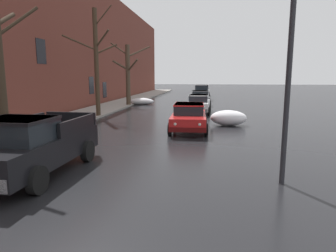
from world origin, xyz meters
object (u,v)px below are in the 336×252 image
at_px(sedan_grey_parked_far_down_block, 200,98).
at_px(sedan_darkblue_at_far_intersection, 203,91).
at_px(suv_silver_queued_behind_truck, 202,91).
at_px(street_lamp_post, 290,58).
at_px(pickup_truck_black_approaching_near_lane, 31,145).
at_px(sedan_white_parked_kerbside_mid, 199,103).
at_px(bare_tree_far_down_block, 128,73).
at_px(bare_tree_mid_block, 96,61).
at_px(sedan_red_parked_kerbside_close, 189,116).

height_order(sedan_grey_parked_far_down_block, sedan_darkblue_at_far_intersection, same).
bearing_deg(sedan_grey_parked_far_down_block, suv_silver_queued_behind_truck, 90.09).
bearing_deg(street_lamp_post, pickup_truck_black_approaching_near_lane, -178.06).
bearing_deg(pickup_truck_black_approaching_near_lane, sedan_darkblue_at_far_intersection, 83.14).
height_order(sedan_white_parked_kerbside_mid, suv_silver_queued_behind_truck, suv_silver_queued_behind_truck).
bearing_deg(suv_silver_queued_behind_truck, sedan_darkblue_at_far_intersection, 90.42).
height_order(bare_tree_far_down_block, sedan_white_parked_kerbside_mid, bare_tree_far_down_block).
xyz_separation_m(pickup_truck_black_approaching_near_lane, suv_silver_queued_behind_truck, (4.16, 28.51, 0.11)).
relative_size(sedan_darkblue_at_far_intersection, street_lamp_post, 0.68).
relative_size(bare_tree_far_down_block, street_lamp_post, 1.01).
height_order(suv_silver_queued_behind_truck, sedan_darkblue_at_far_intersection, suv_silver_queued_behind_truck).
xyz_separation_m(bare_tree_far_down_block, pickup_truck_black_approaching_near_lane, (2.59, -20.00, -2.26)).
bearing_deg(bare_tree_mid_block, sedan_grey_parked_far_down_block, 54.86).
distance_m(bare_tree_far_down_block, sedan_white_parked_kerbside_mid, 8.55).
xyz_separation_m(sedan_red_parked_kerbside_close, sedan_white_parked_kerbside_mid, (0.23, 7.67, -0.00)).
distance_m(sedan_white_parked_kerbside_mid, sedan_grey_parked_far_down_block, 6.17).
height_order(bare_tree_far_down_block, sedan_darkblue_at_far_intersection, bare_tree_far_down_block).
bearing_deg(sedan_darkblue_at_far_intersection, sedan_grey_parked_far_down_block, -89.76).
xyz_separation_m(pickup_truck_black_approaching_near_lane, sedan_white_parked_kerbside_mid, (4.28, 15.50, -0.13)).
height_order(pickup_truck_black_approaching_near_lane, sedan_white_parked_kerbside_mid, pickup_truck_black_approaching_near_lane).
relative_size(pickup_truck_black_approaching_near_lane, street_lamp_post, 0.83).
bearing_deg(sedan_grey_parked_far_down_block, bare_tree_far_down_block, -166.17).
height_order(bare_tree_mid_block, sedan_grey_parked_far_down_block, bare_tree_mid_block).
distance_m(bare_tree_far_down_block, street_lamp_post, 22.01).
xyz_separation_m(bare_tree_far_down_block, sedan_darkblue_at_far_intersection, (6.71, 14.24, -2.39)).
relative_size(bare_tree_mid_block, pickup_truck_black_approaching_near_lane, 1.51).
distance_m(sedan_white_parked_kerbside_mid, street_lamp_post, 15.73).
xyz_separation_m(suv_silver_queued_behind_truck, street_lamp_post, (2.93, -28.27, 2.34)).
relative_size(pickup_truck_black_approaching_near_lane, sedan_white_parked_kerbside_mid, 1.12).
distance_m(bare_tree_mid_block, bare_tree_far_down_block, 7.97).
bearing_deg(pickup_truck_black_approaching_near_lane, bare_tree_mid_block, 102.11).
height_order(bare_tree_far_down_block, sedan_grey_parked_far_down_block, bare_tree_far_down_block).
distance_m(sedan_red_parked_kerbside_close, suv_silver_queued_behind_truck, 20.68).
bearing_deg(bare_tree_far_down_block, sedan_darkblue_at_far_intersection, 64.77).
height_order(bare_tree_far_down_block, pickup_truck_black_approaching_near_lane, bare_tree_far_down_block).
xyz_separation_m(bare_tree_far_down_block, street_lamp_post, (9.68, -19.76, 0.19)).
relative_size(sedan_white_parked_kerbside_mid, street_lamp_post, 0.74).
height_order(sedan_white_parked_kerbside_mid, sedan_darkblue_at_far_intersection, same).
bearing_deg(sedan_grey_parked_far_down_block, sedan_red_parked_kerbside_close, -90.53).
distance_m(bare_tree_far_down_block, sedan_red_parked_kerbside_close, 14.07).
relative_size(bare_tree_mid_block, sedan_red_parked_kerbside_close, 1.70).
distance_m(bare_tree_mid_block, street_lamp_post, 15.29).
bearing_deg(bare_tree_far_down_block, pickup_truck_black_approaching_near_lane, -82.62).
bearing_deg(sedan_grey_parked_far_down_block, bare_tree_mid_block, -125.14).
bearing_deg(bare_tree_mid_block, sedan_red_parked_kerbside_close, -32.52).
relative_size(suv_silver_queued_behind_truck, sedan_darkblue_at_far_intersection, 1.18).
bearing_deg(bare_tree_mid_block, street_lamp_post, -50.68).
height_order(bare_tree_far_down_block, suv_silver_queued_behind_truck, bare_tree_far_down_block).
xyz_separation_m(bare_tree_far_down_block, sedan_red_parked_kerbside_close, (6.64, -12.17, -2.39)).
distance_m(sedan_red_parked_kerbside_close, sedan_grey_parked_far_down_block, 13.84).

